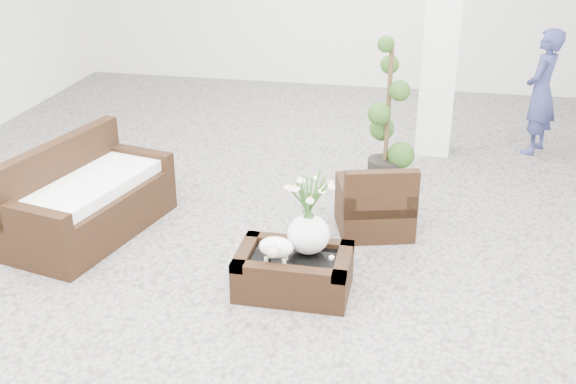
% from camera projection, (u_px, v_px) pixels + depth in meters
% --- Properties ---
extents(ground, '(11.00, 11.00, 0.00)m').
position_uv_depth(ground, '(290.00, 250.00, 6.31)').
color(ground, gray).
rests_on(ground, ground).
extents(column, '(0.40, 0.40, 3.50)m').
position_uv_depth(column, '(444.00, 4.00, 7.88)').
color(column, white).
rests_on(column, ground).
extents(coffee_table, '(0.90, 0.60, 0.31)m').
position_uv_depth(coffee_table, '(294.00, 274.00, 5.65)').
color(coffee_table, black).
rests_on(coffee_table, ground).
extents(sheep_figurine, '(0.28, 0.23, 0.21)m').
position_uv_depth(sheep_figurine, '(276.00, 249.00, 5.47)').
color(sheep_figurine, white).
rests_on(sheep_figurine, coffee_table).
extents(planter_narcissus, '(0.44, 0.44, 0.80)m').
position_uv_depth(planter_narcissus, '(309.00, 207.00, 5.49)').
color(planter_narcissus, white).
rests_on(planter_narcissus, coffee_table).
extents(tealight, '(0.04, 0.04, 0.03)m').
position_uv_depth(tealight, '(332.00, 257.00, 5.54)').
color(tealight, white).
rests_on(tealight, coffee_table).
extents(armchair, '(0.81, 0.79, 0.71)m').
position_uv_depth(armchair, '(375.00, 196.00, 6.54)').
color(armchair, black).
rests_on(armchair, ground).
extents(loveseat, '(1.12, 1.76, 0.87)m').
position_uv_depth(loveseat, '(90.00, 191.00, 6.45)').
color(loveseat, black).
rests_on(loveseat, ground).
extents(topiary, '(0.42, 0.42, 1.57)m').
position_uv_depth(topiary, '(388.00, 112.00, 7.44)').
color(topiary, '#234415').
rests_on(topiary, ground).
extents(shopper, '(0.56, 0.65, 1.49)m').
position_uv_depth(shopper, '(541.00, 92.00, 8.27)').
color(shopper, navy).
rests_on(shopper, ground).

